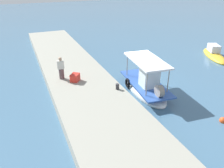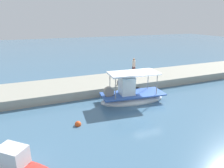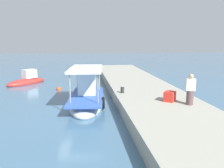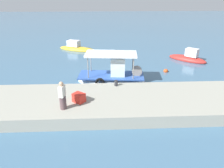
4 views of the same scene
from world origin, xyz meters
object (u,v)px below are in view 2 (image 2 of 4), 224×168
object	(u,v)px
fisherman_near_bollard	(134,67)
mooring_bollard	(119,83)
main_fishing_boat	(131,96)
cargo_crate	(130,73)
marker_buoy	(78,124)

from	to	relation	value
fisherman_near_bollard	mooring_bollard	xyz separation A→B (m)	(3.20, 3.10, -0.57)
main_fishing_boat	cargo_crate	bearing A→B (deg)	-115.90
fisherman_near_bollard	main_fishing_boat	bearing A→B (deg)	60.54
main_fishing_boat	marker_buoy	bearing A→B (deg)	24.31
cargo_crate	marker_buoy	size ratio (longest dim) A/B	1.62
cargo_crate	fisherman_near_bollard	bearing A→B (deg)	-135.67
main_fishing_boat	fisherman_near_bollard	bearing A→B (deg)	-119.46
fisherman_near_bollard	marker_buoy	xyz separation A→B (m)	(8.08, 7.69, -1.42)
main_fishing_boat	cargo_crate	distance (m)	5.17
fisherman_near_bollard	cargo_crate	distance (m)	1.24
fisherman_near_bollard	cargo_crate	bearing A→B (deg)	44.33
cargo_crate	marker_buoy	bearing A→B (deg)	43.48
main_fishing_boat	mooring_bollard	bearing A→B (deg)	-86.50
marker_buoy	cargo_crate	bearing A→B (deg)	-136.52
main_fishing_boat	marker_buoy	world-z (taller)	main_fishing_boat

